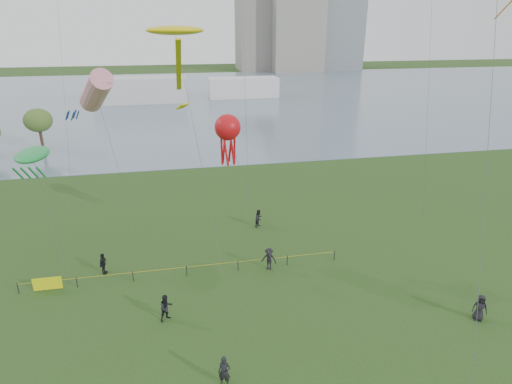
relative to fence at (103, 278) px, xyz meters
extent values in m
cube|color=slate|center=(10.83, 86.30, -0.53)|extent=(400.00, 120.00, 0.08)
cube|color=gray|center=(56.83, 148.30, 18.45)|extent=(20.00, 20.00, 38.00)
cube|color=slate|center=(42.83, 154.30, 13.45)|extent=(16.00, 18.00, 28.00)
cube|color=silver|center=(-1.17, 81.30, 2.45)|extent=(22.00, 8.00, 6.00)
cube|color=silver|center=(24.83, 84.30, 1.95)|extent=(18.00, 7.00, 5.00)
cylinder|color=#382219|center=(-13.80, 39.55, 0.89)|extent=(0.44, 0.44, 2.89)
ellipsoid|color=#496628|center=(-13.80, 39.55, 4.13)|extent=(4.10, 4.10, 3.46)
cylinder|color=black|center=(-5.88, 0.00, -0.13)|extent=(0.07, 0.07, 0.85)
cylinder|color=black|center=(-1.88, 0.00, -0.13)|extent=(0.07, 0.07, 0.85)
cylinder|color=black|center=(2.12, 0.00, -0.13)|extent=(0.07, 0.07, 0.85)
cylinder|color=black|center=(6.12, 0.00, -0.13)|extent=(0.07, 0.07, 0.85)
cylinder|color=black|center=(10.12, 0.00, -0.13)|extent=(0.07, 0.07, 0.85)
cylinder|color=black|center=(14.12, 0.00, -0.13)|extent=(0.07, 0.07, 0.85)
cylinder|color=black|center=(18.12, 0.00, -0.13)|extent=(0.07, 0.07, 0.85)
cylinder|color=gold|center=(6.12, 0.00, 0.19)|extent=(24.00, 0.03, 0.03)
cube|color=#DCE10B|center=(-3.88, 0.00, 0.00)|extent=(2.00, 0.04, 1.00)
imported|color=black|center=(4.61, -5.08, 0.38)|extent=(1.14, 1.07, 1.86)
imported|color=black|center=(12.53, -0.36, 0.38)|extent=(1.39, 1.19, 1.87)
imported|color=black|center=(-0.16, 1.53, 0.32)|extent=(0.69, 1.10, 1.74)
imported|color=black|center=(24.62, -9.04, 0.36)|extent=(1.07, 0.95, 1.84)
imported|color=black|center=(7.61, -11.28, 0.37)|extent=(0.77, 0.62, 1.84)
imported|color=black|center=(13.30, 7.34, 0.31)|extent=(1.05, 1.06, 1.73)
cylinder|color=#3F3F42|center=(7.73, 3.07, 8.26)|extent=(2.34, 8.63, 17.63)
ellipsoid|color=#DCC20B|center=(6.57, 7.38, 17.07)|extent=(4.52, 2.82, 0.71)
cube|color=#DCC20B|center=(6.57, 3.18, 14.67)|extent=(0.36, 6.98, 4.09)
cube|color=#DCC20B|center=(6.57, -0.62, 12.57)|extent=(0.95, 0.95, 0.42)
cylinder|color=#3F3F42|center=(1.39, 5.53, 6.03)|extent=(2.53, 3.24, 13.18)
cylinder|color=red|center=(0.14, 7.13, 12.62)|extent=(3.62, 5.07, 3.78)
cylinder|color=#1734A4|center=(-1.26, 5.93, 11.02)|extent=(0.60, 1.13, 0.88)
cylinder|color=#1734A4|center=(-1.54, 6.31, 11.02)|extent=(0.60, 1.13, 0.88)
cylinder|color=#1734A4|center=(-1.98, 6.17, 11.02)|extent=(0.60, 1.13, 0.88)
cylinder|color=#1734A4|center=(-1.98, 5.70, 11.02)|extent=(0.60, 1.13, 0.88)
cylinder|color=#1734A4|center=(-1.54, 5.55, 11.02)|extent=(0.60, 1.13, 0.88)
cylinder|color=#3F3F42|center=(-3.97, 3.75, 3.63)|extent=(2.74, 6.34, 8.38)
ellipsoid|color=#1A8F3A|center=(-5.32, 6.91, 7.81)|extent=(2.44, 4.39, 0.85)
cylinder|color=#1A8F3A|center=(-6.12, 5.31, 6.81)|extent=(0.16, 1.79, 1.54)
cylinder|color=#1A8F3A|center=(-5.57, 5.31, 6.81)|extent=(0.16, 1.79, 1.54)
cylinder|color=#1A8F3A|center=(-5.02, 5.31, 6.81)|extent=(0.16, 1.79, 1.54)
cylinder|color=#1A8F3A|center=(-4.47, 5.31, 6.81)|extent=(0.16, 1.79, 1.54)
cylinder|color=#3F3F42|center=(11.42, 0.45, 4.84)|extent=(2.97, 5.02, 10.80)
sphere|color=red|center=(9.95, 2.94, 10.23)|extent=(2.00, 2.00, 2.00)
cylinder|color=red|center=(10.45, 2.94, 8.63)|extent=(0.18, 0.54, 2.60)
cylinder|color=red|center=(10.20, 3.37, 8.63)|extent=(0.49, 0.36, 2.61)
cylinder|color=red|center=(9.70, 3.37, 8.63)|extent=(0.49, 0.36, 2.61)
cylinder|color=red|center=(9.45, 2.94, 8.63)|extent=(0.18, 0.54, 2.60)
cylinder|color=red|center=(9.70, 2.51, 8.63)|extent=(0.49, 0.36, 2.61)
cylinder|color=red|center=(10.20, 2.51, 8.63)|extent=(0.49, 0.36, 2.61)
cylinder|color=#3F3F42|center=(20.80, -11.85, 9.44)|extent=(6.29, 11.61, 20.01)
cylinder|color=orange|center=(23.92, -6.96, 18.44)|extent=(0.08, 1.58, 1.35)
camera|label=1|loc=(5.83, -28.83, 17.54)|focal=30.00mm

